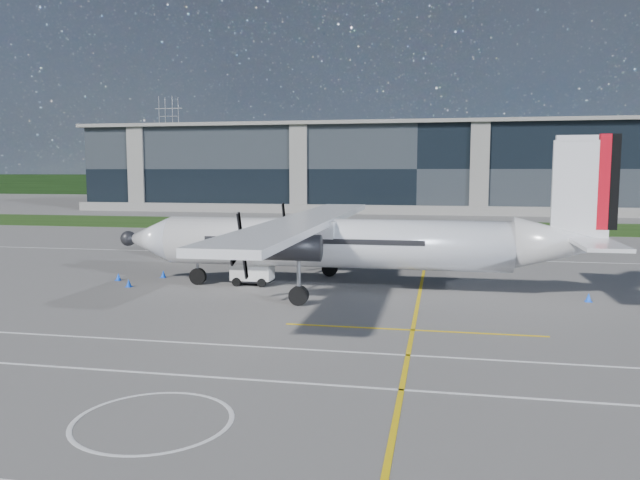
% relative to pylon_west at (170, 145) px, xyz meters
% --- Properties ---
extents(ground, '(400.00, 400.00, 0.00)m').
position_rel_pylon_west_xyz_m(ground, '(80.00, -110.00, -15.00)').
color(ground, '#5D5B59').
rests_on(ground, ground).
extents(grass_strip, '(400.00, 18.00, 0.04)m').
position_rel_pylon_west_xyz_m(grass_strip, '(80.00, -102.00, -14.98)').
color(grass_strip, '#1C3B10').
rests_on(grass_strip, ground).
extents(terminal_building, '(120.00, 20.00, 15.00)m').
position_rel_pylon_west_xyz_m(terminal_building, '(80.00, -70.00, -7.50)').
color(terminal_building, black).
rests_on(terminal_building, ground).
extents(tree_line, '(400.00, 6.00, 6.00)m').
position_rel_pylon_west_xyz_m(tree_line, '(80.00, -10.00, -12.00)').
color(tree_line, black).
rests_on(tree_line, ground).
extents(pylon_west, '(9.00, 4.60, 30.00)m').
position_rel_pylon_west_xyz_m(pylon_west, '(0.00, 0.00, 0.00)').
color(pylon_west, gray).
rests_on(pylon_west, ground).
extents(yellow_taxiway_centerline, '(0.20, 70.00, 0.01)m').
position_rel_pylon_west_xyz_m(yellow_taxiway_centerline, '(83.00, -140.00, -14.99)').
color(yellow_taxiway_centerline, yellow).
rests_on(yellow_taxiway_centerline, ground).
extents(white_lane_line, '(90.00, 0.15, 0.01)m').
position_rel_pylon_west_xyz_m(white_lane_line, '(80.00, -164.00, -14.99)').
color(white_lane_line, white).
rests_on(white_lane_line, ground).
extents(turboprop_aircraft, '(29.97, 31.08, 9.32)m').
position_rel_pylon_west_xyz_m(turboprop_aircraft, '(78.86, -147.03, -10.34)').
color(turboprop_aircraft, silver).
rests_on(turboprop_aircraft, ground).
extents(fuel_tanker_truck, '(8.11, 2.64, 3.04)m').
position_rel_pylon_west_xyz_m(fuel_tanker_truck, '(65.27, -136.04, -13.48)').
color(fuel_tanker_truck, white).
rests_on(fuel_tanker_truck, ground).
extents(baggage_tug, '(2.76, 1.66, 1.66)m').
position_rel_pylon_west_xyz_m(baggage_tug, '(72.33, -146.38, -14.17)').
color(baggage_tug, silver).
rests_on(baggage_tug, ground).
extents(ground_crew_person, '(0.88, 1.02, 2.13)m').
position_rel_pylon_west_xyz_m(ground_crew_person, '(72.53, -145.80, -13.94)').
color(ground_crew_person, '#F25907').
rests_on(ground_crew_person, ground).
extents(safety_cone_nose_stbd, '(0.36, 0.36, 0.50)m').
position_rel_pylon_west_xyz_m(safety_cone_nose_stbd, '(65.54, -145.01, -14.75)').
color(safety_cone_nose_stbd, blue).
rests_on(safety_cone_nose_stbd, ground).
extents(safety_cone_nose_port, '(0.36, 0.36, 0.50)m').
position_rel_pylon_west_xyz_m(safety_cone_nose_port, '(64.91, -148.66, -14.75)').
color(safety_cone_nose_port, blue).
rests_on(safety_cone_nose_port, ground).
extents(safety_cone_stbdwing, '(0.36, 0.36, 0.50)m').
position_rel_pylon_west_xyz_m(safety_cone_stbdwing, '(76.00, -132.06, -14.75)').
color(safety_cone_stbdwing, blue).
rests_on(safety_cone_stbdwing, ground).
extents(safety_cone_fwd, '(0.36, 0.36, 0.50)m').
position_rel_pylon_west_xyz_m(safety_cone_fwd, '(63.09, -146.64, -14.75)').
color(safety_cone_fwd, blue).
rests_on(safety_cone_fwd, ground).
extents(safety_cone_tail, '(0.36, 0.36, 0.50)m').
position_rel_pylon_west_xyz_m(safety_cone_tail, '(92.36, -147.82, -14.75)').
color(safety_cone_tail, blue).
rests_on(safety_cone_tail, ground).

